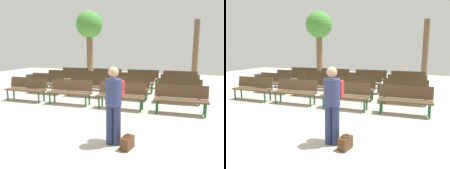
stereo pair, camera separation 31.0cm
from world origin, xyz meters
TOP-DOWN VIEW (x-y plane):
  - ground_plane at (0.00, 0.00)m, footprint 24.00×24.00m
  - bench_r0_c0 at (-2.88, 1.34)m, footprint 1.62×0.57m
  - bench_r0_c1 at (-1.05, 1.50)m, footprint 1.63×0.60m
  - bench_r0_c2 at (0.84, 1.61)m, footprint 1.62×0.57m
  - bench_r0_c3 at (2.72, 1.77)m, footprint 1.63×0.60m
  - bench_r1_c0 at (-3.03, 2.72)m, footprint 1.62×0.56m
  - bench_r1_c1 at (-1.10, 2.84)m, footprint 1.63×0.57m
  - bench_r1_c2 at (0.67, 3.00)m, footprint 1.63×0.59m
  - bench_r1_c3 at (2.56, 3.10)m, footprint 1.64×0.62m
  - bench_r2_c0 at (-3.14, 4.04)m, footprint 1.64×0.62m
  - bench_r2_c1 at (-1.24, 4.21)m, footprint 1.64×0.62m
  - bench_r2_c2 at (0.61, 4.36)m, footprint 1.64×0.63m
  - bench_r2_c3 at (2.46, 4.44)m, footprint 1.64×0.64m
  - bench_r3_c0 at (-3.23, 5.40)m, footprint 1.62×0.56m
  - bench_r3_c1 at (-1.36, 5.54)m, footprint 1.62×0.56m
  - bench_r3_c2 at (0.56, 5.71)m, footprint 1.63×0.60m
  - bench_r3_c3 at (2.37, 5.80)m, footprint 1.64×0.63m
  - tree_0 at (-4.13, 9.05)m, footprint 1.86×1.86m
  - tree_1 at (2.96, 8.55)m, footprint 0.32×0.32m
  - visitor_with_backpack at (1.57, -0.96)m, footprint 0.36×0.53m
  - handbag at (1.91, -1.10)m, footprint 0.23×0.35m
  - trash_bin at (-4.24, 3.20)m, footprint 0.56×0.56m

SIDE VIEW (x-z plane):
  - ground_plane at x=0.00m, z-range 0.00..0.00m
  - handbag at x=1.91m, z-range -0.01..0.28m
  - trash_bin at x=-4.24m, z-range 0.00..0.73m
  - bench_r0_c0 at x=-2.88m, z-range 0.07..0.94m
  - bench_r0_c1 at x=-1.05m, z-range 0.07..0.94m
  - bench_r0_c2 at x=0.84m, z-range 0.07..0.94m
  - bench_r0_c3 at x=2.72m, z-range 0.07..0.94m
  - bench_r1_c0 at x=-3.03m, z-range 0.07..0.94m
  - bench_r1_c1 at x=-1.10m, z-range 0.07..0.94m
  - bench_r1_c2 at x=0.67m, z-range 0.07..0.94m
  - bench_r1_c3 at x=2.56m, z-range 0.07..0.94m
  - bench_r2_c0 at x=-3.14m, z-range 0.07..0.94m
  - bench_r2_c1 at x=-1.24m, z-range 0.07..0.94m
  - bench_r2_c2 at x=0.61m, z-range 0.07..0.94m
  - bench_r2_c3 at x=2.46m, z-range 0.07..0.94m
  - bench_r3_c0 at x=-3.23m, z-range 0.07..0.94m
  - bench_r3_c1 at x=-1.36m, z-range 0.07..0.94m
  - bench_r3_c2 at x=0.56m, z-range 0.07..0.94m
  - bench_r3_c3 at x=2.37m, z-range 0.07..0.94m
  - visitor_with_backpack at x=1.57m, z-range 0.11..1.76m
  - tree_1 at x=2.96m, z-range 0.00..3.56m
  - tree_0 at x=-4.13m, z-range 1.15..5.65m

